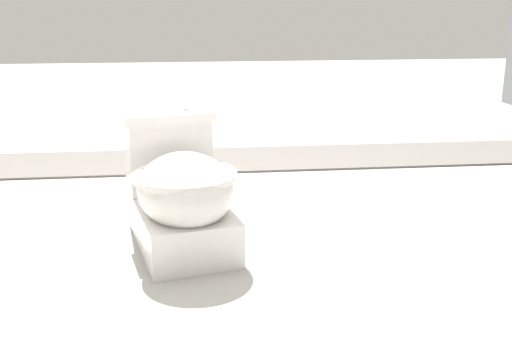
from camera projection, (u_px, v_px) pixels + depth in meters
The scene contains 3 objects.
ground_plane at pixel (178, 234), 2.51m from camera, with size 14.00×14.00×0.00m, color #A8A59E.
gravel_strip at pixel (263, 159), 3.67m from camera, with size 0.56×8.00×0.01m, color #605B56.
toilet at pixel (180, 192), 2.35m from camera, with size 0.70×0.51×0.52m.
Camera 1 is at (2.36, 0.07, 0.96)m, focal length 42.00 mm.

